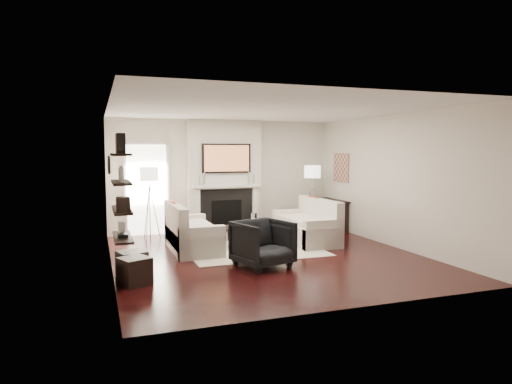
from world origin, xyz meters
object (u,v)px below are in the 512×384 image
object	(u,v)px
loveseat_right_base	(306,232)
lamp_left_shade	(149,174)
loveseat_left_base	(193,240)
ottoman_near	(132,264)
coffee_table	(247,227)
armchair	(263,241)
lamp_right_shade	(312,172)

from	to	relation	value
loveseat_right_base	lamp_left_shade	size ratio (longest dim) A/B	4.50
loveseat_left_base	lamp_left_shade	xyz separation A→B (m)	(-0.66, 1.49, 1.24)
loveseat_right_base	ottoman_near	size ratio (longest dim) A/B	4.50
loveseat_left_base	lamp_left_shade	distance (m)	2.05
loveseat_left_base	loveseat_right_base	xyz separation A→B (m)	(2.45, 0.00, 0.00)
lamp_left_shade	ottoman_near	size ratio (longest dim) A/B	1.00
coffee_table	armchair	bearing A→B (deg)	-99.54
lamp_left_shade	ottoman_near	distance (m)	3.35
armchair	ottoman_near	world-z (taller)	armchair
armchair	lamp_left_shade	xyz separation A→B (m)	(-1.52, 3.14, 1.02)
lamp_right_shade	ottoman_near	world-z (taller)	lamp_right_shade
armchair	lamp_left_shade	world-z (taller)	lamp_left_shade
loveseat_right_base	coffee_table	distance (m)	1.33
loveseat_left_base	lamp_right_shade	size ratio (longest dim) A/B	4.50
loveseat_left_base	coffee_table	bearing A→B (deg)	0.69
armchair	coffee_table	bearing A→B (deg)	64.28
ottoman_near	lamp_left_shade	bearing A→B (deg)	78.50
lamp_right_shade	ottoman_near	xyz separation A→B (m)	(-4.52, -2.85, -1.25)
loveseat_right_base	armchair	bearing A→B (deg)	-133.84
ottoman_near	loveseat_left_base	bearing A→B (deg)	50.62
loveseat_left_base	armchair	size ratio (longest dim) A/B	2.08
loveseat_left_base	lamp_right_shade	world-z (taller)	lamp_right_shade
loveseat_left_base	coffee_table	size ratio (longest dim) A/B	1.64
loveseat_left_base	ottoman_near	size ratio (longest dim) A/B	4.50
ottoman_near	armchair	bearing A→B (deg)	-2.55
armchair	lamp_right_shade	size ratio (longest dim) A/B	2.16
lamp_left_shade	lamp_right_shade	bearing A→B (deg)	-2.92
coffee_table	ottoman_near	distance (m)	2.89
lamp_left_shade	coffee_table	bearing A→B (deg)	-39.32
loveseat_left_base	lamp_right_shade	distance (m)	3.70
armchair	ottoman_near	distance (m)	2.15
coffee_table	lamp_right_shade	xyz separation A→B (m)	(2.10, 1.27, 1.05)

